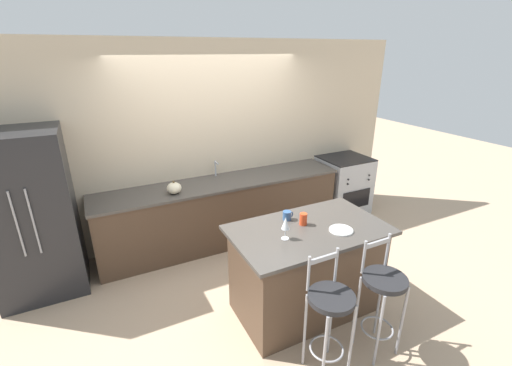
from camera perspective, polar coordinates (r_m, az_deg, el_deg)
ground_plane at (r=4.73m, az=-3.65°, el=-11.43°), size 18.00×18.00×0.00m
wall_back at (r=4.81m, az=-7.42°, el=6.65°), size 6.00×0.07×2.70m
back_counter at (r=4.82m, az=-5.59°, el=-4.62°), size 3.37×0.70×0.90m
sink_faucet at (r=4.78m, az=-6.72°, el=2.69°), size 0.02×0.13×0.22m
kitchen_island at (r=3.61m, az=8.42°, el=-14.01°), size 1.52×0.89×0.95m
refrigerator at (r=4.37m, az=-33.30°, el=-4.47°), size 0.84×0.80×1.82m
oven_range at (r=5.81m, az=14.24°, el=-0.35°), size 0.75×0.69×0.94m
bar_stool_near at (r=2.95m, az=12.16°, el=-20.05°), size 0.37×0.37×1.09m
bar_stool_far at (r=3.25m, az=20.29°, el=-16.63°), size 0.37×0.37×1.09m
dinner_plate at (r=3.38m, az=14.00°, el=-7.59°), size 0.23×0.23×0.02m
wine_glass at (r=3.10m, az=4.95°, el=-6.76°), size 0.08×0.08×0.22m
coffee_mug at (r=3.48m, az=5.21°, el=-5.41°), size 0.12×0.09×0.09m
tumbler_cup at (r=3.40m, az=7.89°, el=-5.97°), size 0.07×0.07×0.12m
pumpkin_decoration at (r=4.31m, az=-13.49°, el=-0.83°), size 0.18×0.18×0.16m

